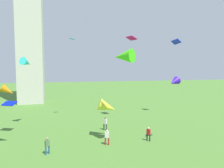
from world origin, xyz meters
TOP-DOWN VIEW (x-y plane):
  - person_0 at (0.69, 15.74)m, footprint 0.50×0.38m
  - person_1 at (1.66, 21.03)m, footprint 0.52×0.52m
  - person_2 at (5.60, 15.72)m, footprint 0.44×0.48m
  - person_4 at (-5.50, 14.77)m, footprint 0.50×0.47m
  - kite_flying_0 at (1.29, 18.13)m, footprint 2.62×1.82m
  - kite_flying_1 at (-2.10, 28.27)m, footprint 0.97×0.88m
  - kite_flying_2 at (-8.71, 25.71)m, footprint 1.96×2.23m
  - kite_flying_3 at (2.20, 14.69)m, footprint 2.51×2.55m
  - kite_flying_4 at (-10.52, 22.85)m, footprint 1.91×1.65m
  - kite_flying_5 at (6.82, 25.11)m, footprint 1.51×1.93m
  - kite_flying_6 at (15.54, 26.51)m, footprint 1.36×1.64m
  - kite_flying_7 at (-9.39, 17.35)m, footprint 1.61×1.10m
  - kite_flying_8 at (7.83, 14.23)m, footprint 1.68×1.42m

SIDE VIEW (x-z plane):
  - person_2 at x=5.60m, z-range 0.11..1.72m
  - person_4 at x=-5.50m, z-range 0.11..1.79m
  - person_0 at x=0.69m, z-range 0.11..1.79m
  - person_1 at x=1.66m, z-range 0.12..1.92m
  - kite_flying_0 at x=1.29m, z-range 2.68..4.76m
  - kite_flying_4 at x=-10.52m, z-range 3.63..4.11m
  - kite_flying_7 at x=-9.39m, z-range 5.39..6.73m
  - kite_flying_8 at x=7.83m, z-range 6.30..7.49m
  - kite_flying_2 at x=-8.71m, z-range 8.37..9.95m
  - kite_flying_3 at x=2.20m, z-range 8.81..10.37m
  - kite_flying_6 at x=15.54m, z-range 12.51..13.42m
  - kite_flying_5 at x=6.82m, z-range 12.80..13.34m
  - kite_flying_1 at x=-2.10m, z-range 12.98..13.18m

